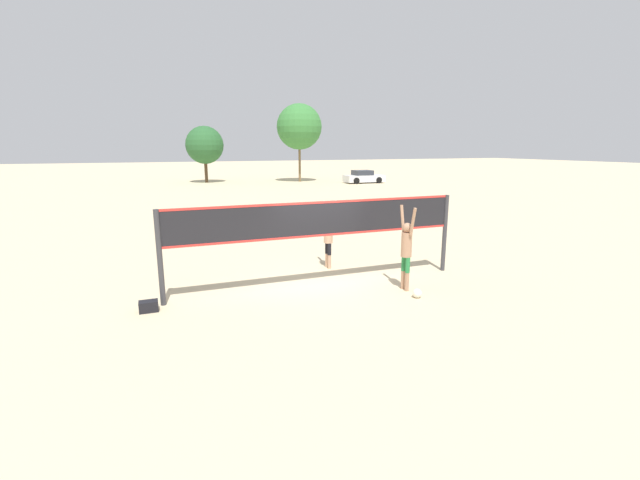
% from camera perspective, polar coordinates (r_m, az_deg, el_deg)
% --- Properties ---
extents(ground_plane, '(200.00, 200.00, 0.00)m').
position_cam_1_polar(ground_plane, '(11.92, -0.00, -6.07)').
color(ground_plane, beige).
extents(volleyball_net, '(8.31, 0.13, 2.35)m').
position_cam_1_polar(volleyball_net, '(11.50, -0.00, 1.79)').
color(volleyball_net, '#38383D').
rests_on(volleyball_net, ground_plane).
extents(player_spiker, '(0.28, 0.72, 2.27)m').
position_cam_1_polar(player_spiker, '(11.47, 11.45, -0.83)').
color(player_spiker, tan).
rests_on(player_spiker, ground_plane).
extents(player_blocker, '(0.28, 0.69, 2.01)m').
position_cam_1_polar(player_blocker, '(13.34, 1.10, 0.61)').
color(player_blocker, tan).
rests_on(player_blocker, ground_plane).
extents(volleyball, '(0.24, 0.24, 0.24)m').
position_cam_1_polar(volleyball, '(11.23, 12.84, -6.94)').
color(volleyball, silver).
rests_on(volleyball, ground_plane).
extents(gear_bag, '(0.42, 0.28, 0.26)m').
position_cam_1_polar(gear_bag, '(10.84, -21.88, -8.20)').
color(gear_bag, black).
rests_on(gear_bag, ground_plane).
extents(parked_car_near, '(4.17, 2.01, 1.32)m').
position_cam_1_polar(parked_car_near, '(45.28, 5.84, 8.33)').
color(parked_car_near, silver).
rests_on(parked_car_near, ground_plane).
extents(tree_left_cluster, '(4.78, 4.78, 8.17)m').
position_cam_1_polar(tree_left_cluster, '(46.82, -2.78, 14.85)').
color(tree_left_cluster, brown).
rests_on(tree_left_cluster, ground_plane).
extents(tree_right_cluster, '(3.89, 3.89, 5.83)m').
position_cam_1_polar(tree_right_cluster, '(47.06, -15.13, 12.12)').
color(tree_right_cluster, '#4C3823').
rests_on(tree_right_cluster, ground_plane).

